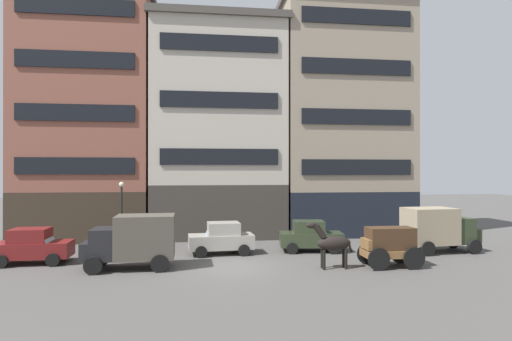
% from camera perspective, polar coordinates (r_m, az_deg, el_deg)
% --- Properties ---
extents(ground_plane, '(120.00, 120.00, 0.00)m').
position_cam_1_polar(ground_plane, '(21.07, -3.37, -13.23)').
color(ground_plane, '#4C4947').
extents(building_far_left, '(9.43, 5.59, 17.81)m').
position_cam_1_polar(building_far_left, '(32.03, -22.40, 7.37)').
color(building_far_left, '#33281E').
rests_on(building_far_left, ground_plane).
extents(building_center_left, '(10.06, 5.59, 15.97)m').
position_cam_1_polar(building_center_left, '(30.82, -5.21, 5.93)').
color(building_center_left, '#38332D').
rests_on(building_center_left, ground_plane).
extents(building_center_right, '(10.06, 5.59, 18.09)m').
position_cam_1_polar(building_center_right, '(32.74, 12.19, 7.43)').
color(building_center_right, black).
rests_on(building_center_right, ground_plane).
extents(cargo_wagon, '(2.90, 1.51, 1.98)m').
position_cam_1_polar(cargo_wagon, '(21.88, 17.97, -9.67)').
color(cargo_wagon, brown).
rests_on(cargo_wagon, ground_plane).
extents(draft_horse, '(2.34, 0.60, 2.30)m').
position_cam_1_polar(draft_horse, '(20.79, 10.48, -9.83)').
color(draft_horse, black).
rests_on(draft_horse, ground_plane).
extents(delivery_truck_near, '(4.41, 2.27, 2.62)m').
position_cam_1_polar(delivery_truck_near, '(21.30, -16.67, -9.18)').
color(delivery_truck_near, black).
rests_on(delivery_truck_near, ground_plane).
extents(delivery_truck_far, '(4.45, 2.37, 2.62)m').
position_cam_1_polar(delivery_truck_far, '(26.85, 23.97, -7.29)').
color(delivery_truck_far, '#2D3823').
rests_on(delivery_truck_far, ground_plane).
extents(sedan_dark, '(3.76, 1.97, 1.83)m').
position_cam_1_polar(sedan_dark, '(24.47, -28.57, -9.20)').
color(sedan_dark, maroon).
rests_on(sedan_dark, ground_plane).
extents(sedan_light, '(3.86, 2.20, 1.83)m').
position_cam_1_polar(sedan_light, '(25.06, 7.55, -9.00)').
color(sedan_light, '#2D3823').
rests_on(sedan_light, ground_plane).
extents(sedan_parked_curb, '(3.82, 2.10, 1.83)m').
position_cam_1_polar(sedan_parked_curb, '(24.12, -4.79, -9.35)').
color(sedan_parked_curb, gray).
rests_on(sedan_parked_curb, ground_plane).
extents(pedestrian_officer, '(0.46, 0.46, 1.79)m').
position_cam_1_polar(pedestrian_officer, '(24.77, -15.96, -8.94)').
color(pedestrian_officer, black).
rests_on(pedestrian_officer, ground_plane).
extents(streetlamp_curbside, '(0.32, 0.32, 4.12)m').
position_cam_1_polar(streetlamp_curbside, '(27.17, -18.14, -4.57)').
color(streetlamp_curbside, black).
rests_on(streetlamp_curbside, ground_plane).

